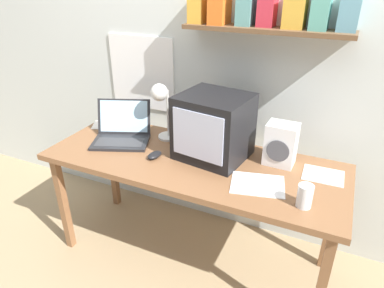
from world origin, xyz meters
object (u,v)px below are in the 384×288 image
Objects in this scene: crt_monitor at (214,127)px; juice_glass at (305,197)px; printed_handout at (323,175)px; desk_lamp at (162,102)px; corner_desk at (192,169)px; laptop at (122,131)px; space_heater at (281,144)px; open_notebook at (109,125)px; computer_mouse at (155,155)px; loose_paper_near_laptop at (258,184)px.

crt_monitor is 3.74× the size of juice_glass.
printed_handout is (0.61, 0.04, -0.18)m from crt_monitor.
desk_lamp is at bearing 159.90° from juice_glass.
laptop is at bearing 173.91° from corner_desk.
space_heater is (0.74, 0.01, -0.14)m from desk_lamp.
laptop reaches higher than open_notebook.
space_heater is at bearing -1.95° from open_notebook.
laptop is at bearing -34.63° from open_notebook.
laptop is at bearing 168.52° from juice_glass.
laptop is 3.83× the size of juice_glass.
juice_glass is (1.16, -0.24, -0.01)m from laptop.
laptop is at bearing -135.77° from desk_lamp.
computer_mouse is at bearing -27.58° from open_notebook.
laptop is 1.22m from printed_handout.
crt_monitor is at bearing -7.76° from open_notebook.
computer_mouse reaches higher than corner_desk.
space_heater is 0.72m from computer_mouse.
desk_lamp is at bearing 0.98° from laptop.
laptop reaches higher than computer_mouse.
open_notebook is at bearing -165.00° from desk_lamp.
corner_desk is 0.68m from juice_glass.
juice_glass is 0.47× the size of space_heater.
crt_monitor reaches higher than space_heater.
desk_lamp is (-0.28, 0.16, 0.32)m from corner_desk.
loose_paper_near_laptop is (0.62, -0.03, -0.01)m from computer_mouse.
space_heater is at bearing 22.07° from desk_lamp.
printed_handout is at bearing -6.10° from space_heater.
loose_paper_near_laptop is at bearing 1.05° from desk_lamp.
crt_monitor reaches higher than juice_glass.
open_notebook is at bearing -179.41° from crt_monitor.
printed_handout is (0.24, -0.03, -0.12)m from space_heater.
laptop is 1.80× the size of space_heater.
juice_glass is at bearing -33.44° from laptop.
desk_lamp is (-0.37, 0.06, 0.07)m from crt_monitor.
juice_glass is (0.56, -0.28, -0.13)m from crt_monitor.
corner_desk is at bearing -15.72° from open_notebook.
desk_lamp is 3.30× the size of computer_mouse.
open_notebook is at bearing 179.94° from space_heater.
loose_paper_near_laptop is (0.41, -0.10, 0.06)m from corner_desk.
loose_paper_near_laptop is at bearing -14.84° from open_notebook.
printed_handout reaches higher than corner_desk.
printed_handout is (1.22, 0.08, -0.06)m from laptop.
corner_desk is 15.32× the size of juice_glass.
juice_glass is at bearing -19.69° from loose_paper_near_laptop.
juice_glass is at bearing 1.19° from desk_lamp.
computer_mouse is 0.60m from open_notebook.
crt_monitor is 1.98× the size of printed_handout.
desk_lamp is at bearing 178.59° from printed_handout.
laptop is at bearing 158.09° from computer_mouse.
space_heater reaches higher than printed_handout.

